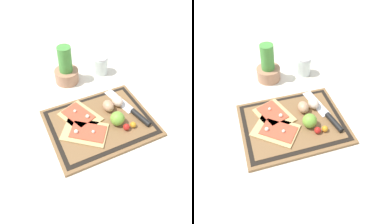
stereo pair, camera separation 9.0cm
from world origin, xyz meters
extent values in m
plane|color=silver|center=(0.00, 0.00, 0.00)|extent=(6.00, 6.00, 0.00)
cube|color=brown|center=(0.00, 0.00, 0.01)|extent=(0.42, 0.33, 0.01)
cube|color=black|center=(0.00, 0.00, 0.01)|extent=(0.40, 0.31, 0.00)
cube|color=brown|center=(0.00, 0.00, 0.01)|extent=(0.36, 0.27, 0.00)
cube|color=tan|center=(-0.08, -0.03, 0.02)|extent=(0.21, 0.20, 0.01)
cube|color=#D14C33|center=(-0.07, -0.03, 0.02)|extent=(0.16, 0.15, 0.00)
sphere|color=silver|center=(-0.11, -0.02, 0.03)|extent=(0.02, 0.02, 0.02)
sphere|color=silver|center=(-0.05, -0.05, 0.03)|extent=(0.01, 0.01, 0.01)
cube|color=tan|center=(-0.07, 0.06, 0.02)|extent=(0.17, 0.19, 0.01)
cube|color=#D14C33|center=(-0.07, 0.07, 0.02)|extent=(0.12, 0.15, 0.00)
sphere|color=silver|center=(-0.04, 0.03, 0.03)|extent=(0.02, 0.02, 0.02)
sphere|color=silver|center=(-0.08, 0.09, 0.03)|extent=(0.01, 0.01, 0.01)
cube|color=silver|center=(0.13, 0.07, 0.02)|extent=(0.07, 0.17, 0.00)
cylinder|color=black|center=(0.16, -0.06, 0.03)|extent=(0.04, 0.10, 0.02)
ellipsoid|color=tan|center=(0.06, 0.05, 0.04)|extent=(0.04, 0.06, 0.04)
ellipsoid|color=beige|center=(0.11, 0.06, 0.04)|extent=(0.04, 0.06, 0.04)
sphere|color=#70A838|center=(0.06, -0.04, 0.04)|extent=(0.06, 0.06, 0.06)
sphere|color=red|center=(0.08, -0.08, 0.03)|extent=(0.03, 0.03, 0.03)
sphere|color=orange|center=(0.11, -0.08, 0.03)|extent=(0.02, 0.02, 0.02)
cylinder|color=#AD7A5B|center=(-0.03, 0.33, 0.03)|extent=(0.12, 0.12, 0.06)
cylinder|color=#47933D|center=(-0.03, 0.33, 0.11)|extent=(0.06, 0.06, 0.16)
cylinder|color=silver|center=(0.16, 0.32, 0.04)|extent=(0.07, 0.07, 0.09)
cylinder|color=#D16023|center=(0.16, 0.32, 0.02)|extent=(0.06, 0.06, 0.03)
cylinder|color=silver|center=(0.16, 0.32, 0.09)|extent=(0.07, 0.07, 0.01)
camera|label=1|loc=(-0.26, -0.52, 0.69)|focal=35.00mm
camera|label=2|loc=(-0.18, -0.56, 0.69)|focal=35.00mm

